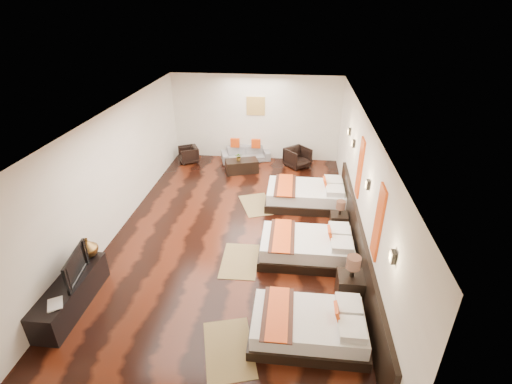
# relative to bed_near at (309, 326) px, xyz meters

# --- Properties ---
(floor) EXTENTS (5.50, 9.50, 0.01)m
(floor) POSITION_rel_bed_near_xyz_m (-1.69, 2.83, -0.24)
(floor) COLOR black
(floor) RESTS_ON ground
(ceiling) EXTENTS (5.50, 9.50, 0.01)m
(ceiling) POSITION_rel_bed_near_xyz_m (-1.69, 2.83, 2.56)
(ceiling) COLOR white
(ceiling) RESTS_ON floor
(back_wall) EXTENTS (5.50, 0.01, 2.80)m
(back_wall) POSITION_rel_bed_near_xyz_m (-1.69, 7.58, 1.16)
(back_wall) COLOR silver
(back_wall) RESTS_ON floor
(left_wall) EXTENTS (0.01, 9.50, 2.80)m
(left_wall) POSITION_rel_bed_near_xyz_m (-4.44, 2.83, 1.16)
(left_wall) COLOR silver
(left_wall) RESTS_ON floor
(right_wall) EXTENTS (0.01, 9.50, 2.80)m
(right_wall) POSITION_rel_bed_near_xyz_m (1.06, 2.83, 1.16)
(right_wall) COLOR silver
(right_wall) RESTS_ON floor
(headboard_panel) EXTENTS (0.08, 6.60, 0.90)m
(headboard_panel) POSITION_rel_bed_near_xyz_m (1.02, 2.03, 0.21)
(headboard_panel) COLOR black
(headboard_panel) RESTS_ON floor
(bed_near) EXTENTS (1.87, 1.18, 0.71)m
(bed_near) POSITION_rel_bed_near_xyz_m (0.00, 0.00, 0.00)
(bed_near) COLOR black
(bed_near) RESTS_ON floor
(bed_mid) EXTENTS (1.99, 1.25, 0.76)m
(bed_mid) POSITION_rel_bed_near_xyz_m (0.00, 2.15, 0.01)
(bed_mid) COLOR black
(bed_mid) RESTS_ON floor
(bed_far) EXTENTS (2.09, 1.32, 0.80)m
(bed_far) POSITION_rel_bed_near_xyz_m (0.00, 4.47, 0.03)
(bed_far) COLOR black
(bed_far) RESTS_ON floor
(nightstand_a) EXTENTS (0.48, 0.48, 0.94)m
(nightstand_a) POSITION_rel_bed_near_xyz_m (0.75, 0.98, 0.09)
(nightstand_a) COLOR black
(nightstand_a) RESTS_ON floor
(nightstand_b) EXTENTS (0.40, 0.40, 0.79)m
(nightstand_b) POSITION_rel_bed_near_xyz_m (0.75, 3.28, 0.03)
(nightstand_b) COLOR black
(nightstand_b) RESTS_ON floor
(jute_mat_near) EXTENTS (1.05, 1.36, 0.01)m
(jute_mat_near) POSITION_rel_bed_near_xyz_m (-1.26, -0.38, -0.24)
(jute_mat_near) COLOR olive
(jute_mat_near) RESTS_ON floor
(jute_mat_mid) EXTENTS (0.78, 1.22, 0.01)m
(jute_mat_mid) POSITION_rel_bed_near_xyz_m (-1.41, 1.85, -0.24)
(jute_mat_mid) COLOR olive
(jute_mat_mid) RESTS_ON floor
(jute_mat_far) EXTENTS (1.13, 1.39, 0.01)m
(jute_mat_far) POSITION_rel_bed_near_xyz_m (-1.30, 4.28, -0.24)
(jute_mat_far) COLOR olive
(jute_mat_far) RESTS_ON floor
(tv_console) EXTENTS (0.50, 1.80, 0.55)m
(tv_console) POSITION_rel_bed_near_xyz_m (-4.19, 0.25, 0.03)
(tv_console) COLOR black
(tv_console) RESTS_ON floor
(tv) EXTENTS (0.25, 0.92, 0.53)m
(tv) POSITION_rel_bed_near_xyz_m (-4.14, 0.38, 0.57)
(tv) COLOR black
(tv) RESTS_ON tv_console
(book) EXTENTS (0.36, 0.38, 0.03)m
(book) POSITION_rel_bed_near_xyz_m (-4.19, -0.34, 0.32)
(book) COLOR black
(book) RESTS_ON tv_console
(figurine) EXTENTS (0.48, 0.48, 0.38)m
(figurine) POSITION_rel_bed_near_xyz_m (-4.19, 1.02, 0.50)
(figurine) COLOR brown
(figurine) RESTS_ON tv_console
(sofa) EXTENTS (1.72, 1.07, 0.47)m
(sofa) POSITION_rel_bed_near_xyz_m (-2.01, 7.28, -0.01)
(sofa) COLOR gray
(sofa) RESTS_ON floor
(armchair_left) EXTENTS (0.80, 0.79, 0.54)m
(armchair_left) POSITION_rel_bed_near_xyz_m (-3.88, 6.93, 0.03)
(armchair_left) COLOR black
(armchair_left) RESTS_ON floor
(armchair_right) EXTENTS (0.98, 0.98, 0.64)m
(armchair_right) POSITION_rel_bed_near_xyz_m (-0.27, 6.94, 0.08)
(armchair_right) COLOR black
(armchair_right) RESTS_ON floor
(coffee_table) EXTENTS (1.11, 0.79, 0.40)m
(coffee_table) POSITION_rel_bed_near_xyz_m (-2.01, 6.34, -0.04)
(coffee_table) COLOR black
(coffee_table) RESTS_ON floor
(table_plant) EXTENTS (0.25, 0.22, 0.25)m
(table_plant) POSITION_rel_bed_near_xyz_m (-2.08, 6.30, 0.28)
(table_plant) COLOR #26551C
(table_plant) RESTS_ON coffee_table
(orange_panel_a) EXTENTS (0.04, 0.40, 1.30)m
(orange_panel_a) POSITION_rel_bed_near_xyz_m (1.04, 0.93, 1.46)
(orange_panel_a) COLOR #D86014
(orange_panel_a) RESTS_ON right_wall
(orange_panel_b) EXTENTS (0.04, 0.40, 1.30)m
(orange_panel_b) POSITION_rel_bed_near_xyz_m (1.04, 3.13, 1.46)
(orange_panel_b) COLOR #D86014
(orange_panel_b) RESTS_ON right_wall
(sconce_near) EXTENTS (0.07, 0.12, 0.18)m
(sconce_near) POSITION_rel_bed_near_xyz_m (1.01, -0.17, 1.61)
(sconce_near) COLOR black
(sconce_near) RESTS_ON right_wall
(sconce_mid) EXTENTS (0.07, 0.12, 0.18)m
(sconce_mid) POSITION_rel_bed_near_xyz_m (1.01, 2.03, 1.61)
(sconce_mid) COLOR black
(sconce_mid) RESTS_ON right_wall
(sconce_far) EXTENTS (0.07, 0.12, 0.18)m
(sconce_far) POSITION_rel_bed_near_xyz_m (1.01, 4.23, 1.61)
(sconce_far) COLOR black
(sconce_far) RESTS_ON right_wall
(sconce_lounge) EXTENTS (0.07, 0.12, 0.18)m
(sconce_lounge) POSITION_rel_bed_near_xyz_m (1.01, 5.13, 1.61)
(sconce_lounge) COLOR black
(sconce_lounge) RESTS_ON right_wall
(gold_artwork) EXTENTS (0.60, 0.04, 0.60)m
(gold_artwork) POSITION_rel_bed_near_xyz_m (-1.69, 7.56, 1.56)
(gold_artwork) COLOR #AD873F
(gold_artwork) RESTS_ON back_wall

